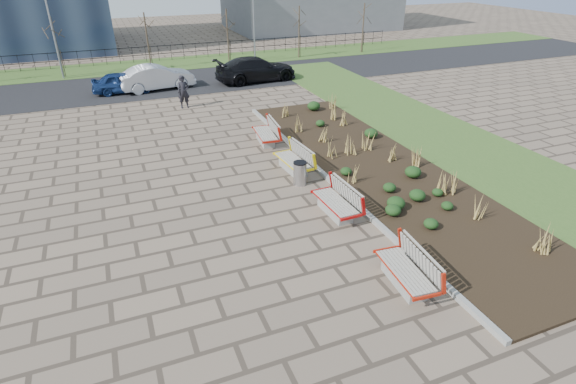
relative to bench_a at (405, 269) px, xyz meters
name	(u,v)px	position (x,y,z in m)	size (l,w,h in m)	color
ground	(278,281)	(-3.00, 1.35, -0.50)	(120.00, 120.00, 0.00)	#715F4E
planting_bed	(379,168)	(3.25, 6.35, -0.45)	(4.50, 18.00, 0.10)	black
planting_curb	(327,177)	(0.92, 6.35, -0.42)	(0.16, 18.00, 0.15)	gray
grass_verge_near	(472,152)	(8.00, 6.35, -0.48)	(5.00, 38.00, 0.04)	#33511E
grass_verge_far	(149,66)	(-3.00, 29.35, -0.48)	(80.00, 5.00, 0.04)	#33511E
road	(160,84)	(-3.00, 23.35, -0.49)	(80.00, 7.00, 0.02)	black
bench_a	(405,269)	(0.00, 0.00, 0.00)	(0.90, 2.10, 1.00)	#B61F0C
bench_b	(335,201)	(0.00, 3.90, 0.00)	(0.90, 2.10, 1.00)	#B00C0B
bench_c	(293,159)	(0.00, 7.54, 0.00)	(0.90, 2.10, 1.00)	yellow
bench_d	(265,132)	(0.00, 10.82, 0.00)	(0.90, 2.10, 1.00)	#B5180C
litter_bin	(300,174)	(-0.21, 6.34, -0.06)	(0.49, 0.49, 0.88)	#B2B2B7
pedestrian	(184,92)	(-2.42, 17.53, 0.40)	(0.66, 0.43, 1.81)	black
car_blue	(124,82)	(-5.31, 22.02, 0.16)	(1.51, 3.75, 1.28)	navy
car_silver	(157,77)	(-3.29, 22.04, 0.28)	(1.61, 4.63, 1.52)	silver
car_black	(256,69)	(3.21, 21.70, 0.32)	(2.23, 5.50, 1.60)	black
tree_b	(57,47)	(-9.00, 27.85, 1.54)	(1.40, 1.40, 4.00)	#4C3D2D
tree_c	(148,42)	(-3.00, 27.85, 1.54)	(1.40, 1.40, 4.00)	#4C3D2D
tree_d	(228,37)	(3.00, 27.85, 1.54)	(1.40, 1.40, 4.00)	#4C3D2D
tree_e	(299,32)	(9.00, 27.85, 1.54)	(1.40, 1.40, 4.00)	#4C3D2D
tree_f	(363,28)	(15.00, 27.85, 1.54)	(1.40, 1.40, 4.00)	#4C3D2D
lamp_west	(53,33)	(-9.00, 27.35, 2.54)	(0.24, 0.60, 6.00)	gray
lamp_east	(254,22)	(5.00, 27.35, 2.54)	(0.24, 0.60, 6.00)	gray
railing_fence	(146,54)	(-3.00, 30.85, 0.14)	(44.00, 0.10, 1.20)	black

